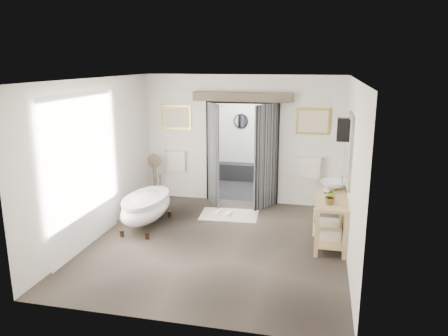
{
  "coord_description": "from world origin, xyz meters",
  "views": [
    {
      "loc": [
        1.72,
        -7.09,
        3.2
      ],
      "look_at": [
        0.0,
        0.6,
        1.25
      ],
      "focal_mm": 35.0,
      "sensor_mm": 36.0,
      "label": 1
    }
  ],
  "objects_px": {
    "clawfoot_tub": "(146,206)",
    "basin": "(333,185)",
    "vanity": "(329,215)",
    "rug": "(229,215)"
  },
  "relations": [
    {
      "from": "clawfoot_tub",
      "to": "vanity",
      "type": "distance_m",
      "value": 3.5
    },
    {
      "from": "clawfoot_tub",
      "to": "basin",
      "type": "relative_size",
      "value": 3.64
    },
    {
      "from": "vanity",
      "to": "rug",
      "type": "relative_size",
      "value": 1.33
    },
    {
      "from": "clawfoot_tub",
      "to": "rug",
      "type": "xyz_separation_m",
      "value": [
        1.46,
        0.96,
        -0.4
      ]
    },
    {
      "from": "clawfoot_tub",
      "to": "basin",
      "type": "distance_m",
      "value": 3.61
    },
    {
      "from": "clawfoot_tub",
      "to": "rug",
      "type": "distance_m",
      "value": 1.8
    },
    {
      "from": "clawfoot_tub",
      "to": "vanity",
      "type": "xyz_separation_m",
      "value": [
        3.5,
        0.03,
        0.09
      ]
    },
    {
      "from": "vanity",
      "to": "clawfoot_tub",
      "type": "bearing_deg",
      "value": -179.53
    },
    {
      "from": "clawfoot_tub",
      "to": "basin",
      "type": "xyz_separation_m",
      "value": [
        3.54,
        0.47,
        0.52
      ]
    },
    {
      "from": "clawfoot_tub",
      "to": "rug",
      "type": "relative_size",
      "value": 1.43
    }
  ]
}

